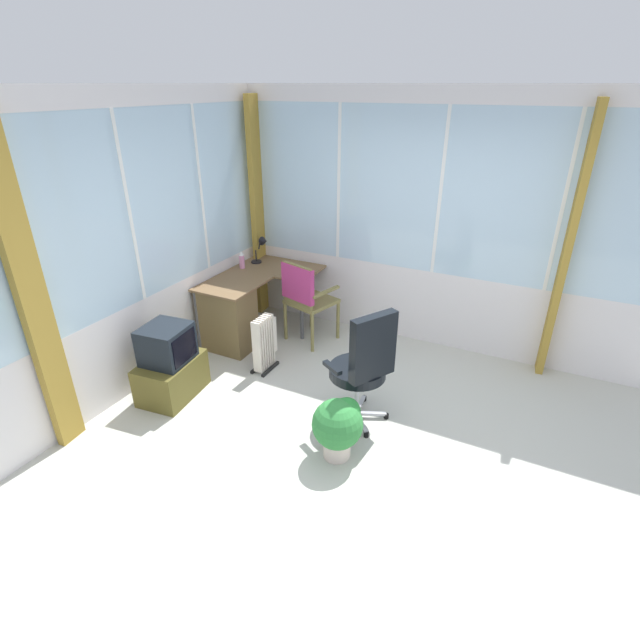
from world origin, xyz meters
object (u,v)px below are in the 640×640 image
desk (232,313)px  spray_bottle (242,260)px  potted_plant (339,425)px  office_chair (364,363)px  tv_remote (297,268)px  desk_lamp (262,246)px  tv_on_stand (170,366)px  wooden_armchair (304,293)px  space_heater (265,343)px

desk → spray_bottle: size_ratio=6.36×
desk → potted_plant: bearing=-121.6°
office_chair → tv_remote: bearing=45.2°
desk_lamp → office_chair: bearing=-127.3°
tv_on_stand → spray_bottle: bearing=8.8°
desk_lamp → desk: bearing=-173.1°
desk → tv_on_stand: 1.09m
desk → spray_bottle: spray_bottle is taller
desk_lamp → wooden_armchair: desk_lamp is taller
spray_bottle → tv_on_stand: 1.71m
wooden_armchair → tv_on_stand: size_ratio=1.33×
desk → space_heater: desk is taller
spray_bottle → wooden_armchair: wooden_armchair is taller
tv_on_stand → potted_plant: tv_on_stand is taller
desk_lamp → tv_on_stand: size_ratio=0.43×
spray_bottle → space_heater: size_ratio=0.36×
potted_plant → tv_remote: bearing=36.9°
desk_lamp → potted_plant: desk_lamp is taller
office_chair → potted_plant: 0.58m
wooden_armchair → tv_on_stand: bearing=157.0°
potted_plant → desk: bearing=58.4°
office_chair → space_heater: bearing=72.4°
desk_lamp → tv_remote: desk_lamp is taller
spray_bottle → space_heater: bearing=-134.4°
potted_plant → wooden_armchair: bearing=36.5°
desk → desk_lamp: size_ratio=4.31×
desk → potted_plant: (-1.15, -1.86, -0.10)m
tv_remote → office_chair: size_ratio=0.13×
desk → tv_remote: bearing=-27.2°
tv_on_stand → potted_plant: (-0.06, -1.81, -0.02)m
office_chair → potted_plant: size_ratio=2.11×
tv_remote → tv_on_stand: 1.96m
tv_remote → tv_on_stand: bearing=164.2°
potted_plant → desk_lamp: bearing=44.7°
tv_on_stand → desk: bearing=2.8°
desk → tv_remote: 0.95m
office_chair → tv_on_stand: office_chair is taller
spray_bottle → potted_plant: 2.70m
tv_remote → spray_bottle: spray_bottle is taller
desk_lamp → tv_remote: (-0.05, -0.51, -0.19)m
desk → space_heater: 0.66m
tv_remote → space_heater: bearing=-174.7°
desk_lamp → space_heater: desk_lamp is taller
desk → tv_remote: tv_remote is taller
tv_remote → wooden_armchair: size_ratio=0.15×
desk → space_heater: (-0.26, -0.60, -0.10)m
wooden_armchair → potted_plant: bearing=-143.5°
office_chair → tv_on_stand: (-0.42, 1.82, -0.30)m
spray_bottle → tv_remote: bearing=-65.8°
tv_remote → office_chair: office_chair is taller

